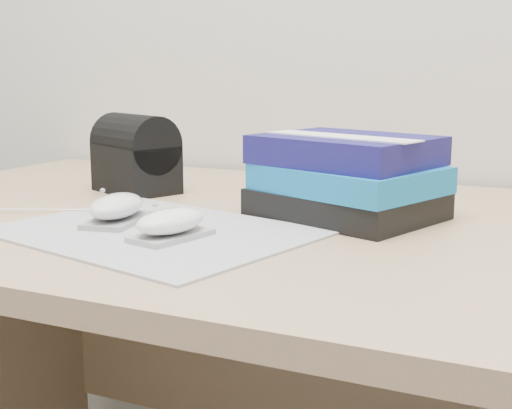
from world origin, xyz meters
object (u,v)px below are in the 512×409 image
at_px(mouse_front, 171,224).
at_px(pouch, 136,155).
at_px(desk, 359,372).
at_px(mouse_rear, 117,208).
at_px(book_stack, 347,177).

xyz_separation_m(mouse_front, pouch, (-0.24, 0.27, 0.04)).
height_order(desk, pouch, pouch).
xyz_separation_m(mouse_rear, book_stack, (0.26, 0.18, 0.03)).
bearing_deg(mouse_front, book_stack, 56.21).
bearing_deg(mouse_rear, pouch, 118.51).
height_order(book_stack, pouch, pouch).
bearing_deg(desk, book_stack, -152.43).
distance_m(mouse_rear, mouse_front, 0.12).
height_order(desk, mouse_front, mouse_front).
relative_size(desk, mouse_rear, 13.58).
bearing_deg(desk, mouse_rear, -146.02).
bearing_deg(book_stack, pouch, 173.14).
xyz_separation_m(desk, book_stack, (-0.02, -0.01, 0.29)).
relative_size(desk, pouch, 9.67).
relative_size(mouse_rear, mouse_front, 1.05).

